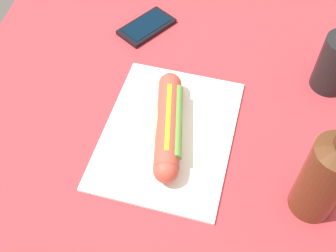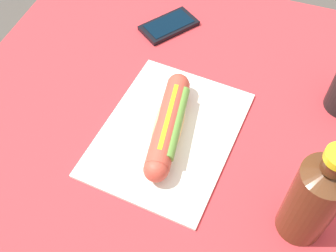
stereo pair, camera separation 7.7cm
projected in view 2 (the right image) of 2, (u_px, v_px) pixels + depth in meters
The scene contains 5 objects.
dining_table at pixel (165, 172), 0.91m from camera, with size 0.97×0.88×0.74m.
paper_wrapper at pixel (168, 134), 0.79m from camera, with size 0.32×0.24×0.01m, color silver.
hot_dog at pixel (168, 125), 0.77m from camera, with size 0.24×0.08×0.05m.
cell_phone at pixel (169, 25), 0.97m from camera, with size 0.15×0.13×0.01m.
soda_bottle at pixel (314, 198), 0.61m from camera, with size 0.08×0.08×0.21m.
Camera 2 is at (0.44, 0.16, 1.39)m, focal length 44.71 mm.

